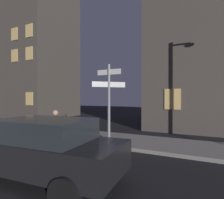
% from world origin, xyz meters
% --- Properties ---
extents(sidewalk_kerb, '(40.00, 2.61, 0.14)m').
position_xyz_m(sidewalk_kerb, '(0.00, 6.39, 0.07)').
color(sidewalk_kerb, gray).
rests_on(sidewalk_kerb, ground_plane).
extents(signpost, '(1.18, 1.13, 3.45)m').
position_xyz_m(signpost, '(1.39, 5.78, 2.16)').
color(signpost, gray).
rests_on(signpost, sidewalk_kerb).
extents(car_side_parked, '(4.58, 2.20, 1.55)m').
position_xyz_m(car_side_parked, '(1.57, 1.70, 0.82)').
color(car_side_parked, black).
rests_on(car_side_parked, ground_plane).
extents(cyclist, '(1.82, 0.35, 1.61)m').
position_xyz_m(cyclist, '(0.23, 3.69, 0.75)').
color(cyclist, black).
rests_on(cyclist, ground_plane).
extents(building_left_block, '(8.24, 6.43, 15.53)m').
position_xyz_m(building_left_block, '(-12.38, 13.44, 7.77)').
color(building_left_block, '#4C443D').
rests_on(building_left_block, ground_plane).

